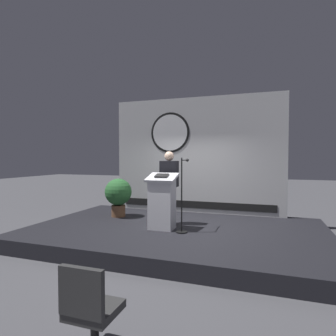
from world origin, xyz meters
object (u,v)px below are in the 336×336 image
Objects in this scene: potted_plant at (118,194)px; podium at (162,202)px; speaker_person at (169,187)px; audience_chair_left at (90,305)px; microphone_stand at (182,205)px.

podium is at bearing -28.64° from potted_plant.
speaker_person reaches higher than potted_plant.
speaker_person is at bearing 98.40° from audience_chair_left.
audience_chair_left is at bearing -64.12° from potted_plant.
microphone_stand is 3.48m from audience_chair_left.
potted_plant is at bearing 155.36° from microphone_stand.
audience_chair_left is at bearing -81.60° from speaker_person.
speaker_person is 1.59m from potted_plant.
podium is 1.36× the size of audience_chair_left.
microphone_stand is at bearing -24.64° from potted_plant.
microphone_stand is (0.49, -0.09, -0.03)m from podium.
audience_chair_left is (0.11, -3.46, -0.36)m from microphone_stand.
podium is 3.62m from audience_chair_left.
speaker_person is 0.81m from microphone_stand.
podium reaches higher than audience_chair_left.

